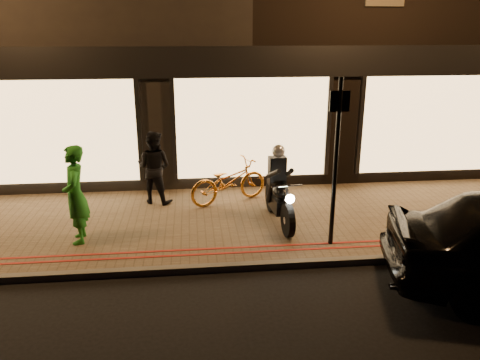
# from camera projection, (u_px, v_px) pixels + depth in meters

# --- Properties ---
(ground) EXTENTS (90.00, 90.00, 0.00)m
(ground) POSITION_uv_depth(u_px,v_px,m) (282.00, 269.00, 7.89)
(ground) COLOR black
(ground) RESTS_ON ground
(sidewalk) EXTENTS (50.00, 4.00, 0.12)m
(sidewalk) POSITION_uv_depth(u_px,v_px,m) (264.00, 220.00, 9.76)
(sidewalk) COLOR brown
(sidewalk) RESTS_ON ground
(kerb_stone) EXTENTS (50.00, 0.14, 0.12)m
(kerb_stone) POSITION_uv_depth(u_px,v_px,m) (281.00, 265.00, 7.92)
(kerb_stone) COLOR #59544C
(kerb_stone) RESTS_ON ground
(red_kerb_lines) EXTENTS (50.00, 0.26, 0.01)m
(red_kerb_lines) POSITION_uv_depth(u_px,v_px,m) (276.00, 248.00, 8.37)
(red_kerb_lines) COLOR #9B190E
(red_kerb_lines) RESTS_ON sidewalk
(building_row) EXTENTS (48.00, 10.11, 8.50)m
(building_row) POSITION_uv_depth(u_px,v_px,m) (233.00, 16.00, 15.08)
(building_row) COLOR black
(building_row) RESTS_ON ground
(motorcycle) EXTENTS (0.60, 1.94, 1.59)m
(motorcycle) POSITION_uv_depth(u_px,v_px,m) (279.00, 193.00, 9.33)
(motorcycle) COLOR black
(motorcycle) RESTS_ON sidewalk
(sign_post) EXTENTS (0.35, 0.09, 3.00)m
(sign_post) POSITION_uv_depth(u_px,v_px,m) (336.00, 155.00, 8.05)
(sign_post) COLOR black
(sign_post) RESTS_ON sidewalk
(bicycle_gold) EXTENTS (1.97, 1.35, 0.98)m
(bicycle_gold) POSITION_uv_depth(u_px,v_px,m) (229.00, 181.00, 10.47)
(bicycle_gold) COLOR #BF7421
(bicycle_gold) RESTS_ON sidewalk
(person_green) EXTENTS (0.54, 0.72, 1.81)m
(person_green) POSITION_uv_depth(u_px,v_px,m) (75.00, 195.00, 8.40)
(person_green) COLOR #207B20
(person_green) RESTS_ON sidewalk
(person_dark) EXTENTS (0.97, 0.87, 1.64)m
(person_dark) POSITION_uv_depth(u_px,v_px,m) (154.00, 167.00, 10.36)
(person_dark) COLOR black
(person_dark) RESTS_ON sidewalk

